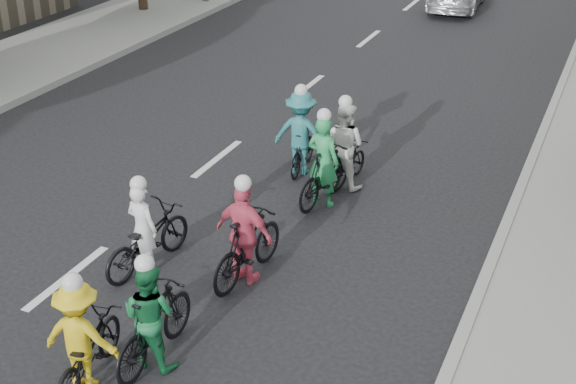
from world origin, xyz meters
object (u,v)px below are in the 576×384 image
Objects in this scene: cyclist_5 at (324,170)px; cyclist_6 at (146,237)px; cyclist_3 at (84,344)px; cyclist_0 at (152,321)px; cyclist_4 at (301,138)px; cyclist_1 at (246,241)px; cyclist_2 at (344,153)px.

cyclist_5 reaches higher than cyclist_6.
cyclist_6 is at bearing -82.53° from cyclist_3.
cyclist_4 reaches higher than cyclist_0.
cyclist_1 is 3.79m from cyclist_2.
cyclist_6 is at bearing 71.30° from cyclist_5.
cyclist_4 is at bearing -4.00° from cyclist_2.
cyclist_5 is (0.14, 2.94, -0.02)m from cyclist_1.
cyclist_4 reaches higher than cyclist_3.
cyclist_5 is at bearing -85.28° from cyclist_1.
cyclist_5 is (0.93, 5.97, 0.04)m from cyclist_3.
cyclist_3 is 0.96× the size of cyclist_4.
cyclist_0 is at bearing 94.32° from cyclist_2.
cyclist_5 is at bearing -108.34° from cyclist_6.
cyclist_5 is at bearing 92.95° from cyclist_2.
cyclist_4 is at bearing -99.54° from cyclist_3.
cyclist_6 is (-1.37, 1.99, -0.08)m from cyclist_0.
cyclist_2 is 1.01m from cyclist_4.
cyclist_2 is (0.46, 6.09, 0.04)m from cyclist_0.
cyclist_0 is 0.92m from cyclist_3.
cyclist_5 is (0.90, -1.07, -0.08)m from cyclist_4.
cyclist_5 is (0.38, 5.24, 0.02)m from cyclist_0.
cyclist_1 reaches higher than cyclist_0.
cyclist_3 is at bearing 54.26° from cyclist_0.
cyclist_4 is at bearing -71.83° from cyclist_1.
cyclist_0 is 1.01× the size of cyclist_3.
cyclist_2 is 0.85m from cyclist_5.
cyclist_6 is (-0.85, -4.32, -0.18)m from cyclist_4.
cyclist_1 is 2.94m from cyclist_5.
cyclist_2 is at bearing -86.16° from cyclist_5.
cyclist_5 is 3.69m from cyclist_6.
cyclist_2 is at bearing -104.16° from cyclist_6.
cyclist_4 is (-0.52, 6.31, 0.10)m from cyclist_0.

